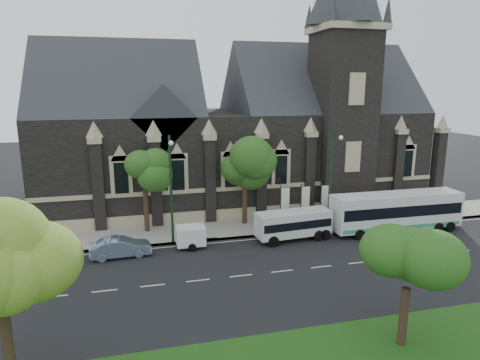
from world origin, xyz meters
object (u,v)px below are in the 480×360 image
object	(u,v)px
street_lamp_near	(331,175)
sedan	(121,247)
tree_park_east	(410,257)
box_trailer	(191,236)
banner_flag_left	(283,202)
tour_coach	(396,211)
tree_park_near	(4,254)
car_far_red	(36,253)
banner_flag_right	(324,199)
street_lamp_mid	(171,184)
banner_flag_center	(304,201)
tree_walk_left	(146,169)
shuttle_bus	(294,223)
tree_walk_right	(246,163)

from	to	relation	value
street_lamp_near	sedan	size ratio (longest dim) A/B	1.96
tree_park_east	box_trailer	world-z (taller)	tree_park_east
banner_flag_left	tour_coach	distance (m)	10.06
tree_park_near	car_far_red	size ratio (longest dim) A/B	2.08
tree_park_near	banner_flag_right	xyz separation A→B (m)	(22.06, 17.77, -4.03)
tree_park_east	street_lamp_near	world-z (taller)	street_lamp_near
car_far_red	street_lamp_mid	bearing A→B (deg)	-87.91
banner_flag_center	box_trailer	xyz separation A→B (m)	(-10.96, -2.98, -1.38)
street_lamp_near	banner_flag_left	bearing A→B (deg)	152.82
tree_park_east	street_lamp_near	bearing A→B (deg)	76.89
street_lamp_mid	street_lamp_near	bearing A→B (deg)	0.00
sedan	street_lamp_mid	bearing A→B (deg)	-71.93
tree_park_near	tree_walk_left	bearing A→B (deg)	72.95
street_lamp_near	banner_flag_right	size ratio (longest dim) A/B	2.25
street_lamp_near	banner_flag_center	distance (m)	3.74
shuttle_bus	banner_flag_left	bearing A→B (deg)	80.36
tree_park_near	street_lamp_near	size ratio (longest dim) A/B	0.95
street_lamp_near	car_far_red	world-z (taller)	street_lamp_near
tree_walk_right	banner_flag_right	distance (m)	8.05
tree_park_near	street_lamp_near	distance (m)	26.97
street_lamp_near	banner_flag_left	world-z (taller)	street_lamp_near
banner_flag_left	banner_flag_right	world-z (taller)	same
tree_walk_right	street_lamp_mid	xyz separation A→B (m)	(-7.21, -3.62, -0.71)
tour_coach	shuttle_bus	distance (m)	9.68
street_lamp_near	tree_park_east	bearing A→B (deg)	-103.11
tree_park_near	banner_flag_left	distance (m)	25.65
tour_coach	car_far_red	world-z (taller)	tour_coach
banner_flag_center	sedan	bearing A→B (deg)	-167.80
street_lamp_near	sedan	world-z (taller)	street_lamp_near
tree_walk_right	shuttle_bus	bearing A→B (deg)	-60.61
banner_flag_left	shuttle_bus	size ratio (longest dim) A/B	0.61
street_lamp_near	sedan	bearing A→B (deg)	-174.83
box_trailer	sedan	distance (m)	5.48
car_far_red	tree_park_east	bearing A→B (deg)	-131.11
tree_park_near	tree_walk_right	xyz separation A→B (m)	(14.98, 19.48, -0.60)
banner_flag_right	shuttle_bus	xyz separation A→B (m)	(-4.26, -3.29, -0.94)
tour_coach	banner_flag_center	bearing A→B (deg)	154.98
street_lamp_mid	tree_park_east	bearing A→B (deg)	-58.21
tour_coach	box_trailer	distance (m)	18.40
street_lamp_mid	car_far_red	distance (m)	11.14
tree_park_near	street_lamp_near	world-z (taller)	street_lamp_near
banner_flag_left	banner_flag_center	distance (m)	2.00
tree_park_east	tree_walk_left	size ratio (longest dim) A/B	0.82
street_lamp_mid	sedan	bearing A→B (deg)	-158.30
box_trailer	sedan	bearing A→B (deg)	-173.88
street_lamp_near	banner_flag_center	bearing A→B (deg)	131.93
tour_coach	shuttle_bus	world-z (taller)	tour_coach
banner_flag_center	street_lamp_near	bearing A→B (deg)	-48.07
car_far_red	tour_coach	bearing A→B (deg)	-95.15
sedan	box_trailer	bearing A→B (deg)	-87.68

